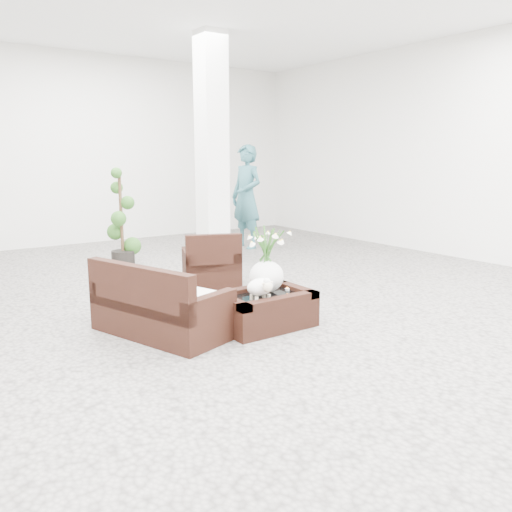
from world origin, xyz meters
TOP-DOWN VIEW (x-y plane):
  - ground at (0.00, 0.00)m, footprint 11.00×11.00m
  - column at (1.20, 2.80)m, footprint 0.40×0.40m
  - coffee_table at (-0.18, -0.49)m, footprint 0.90×0.60m
  - sheep_figurine at (-0.30, -0.59)m, footprint 0.28×0.23m
  - planter_narcissus at (-0.08, -0.39)m, footprint 0.44×0.44m
  - tealight at (0.12, -0.47)m, footprint 0.04×0.04m
  - armchair at (0.18, 1.13)m, footprint 0.87×0.86m
  - loveseat at (-1.08, -0.11)m, footprint 1.00×1.43m
  - topiary at (-0.23, 3.06)m, footprint 0.38×0.38m
  - shopper at (2.20, 3.31)m, footprint 0.54×0.73m

SIDE VIEW (x-z plane):
  - ground at x=0.00m, z-range 0.00..0.00m
  - coffee_table at x=-0.18m, z-range 0.00..0.31m
  - tealight at x=0.12m, z-range 0.31..0.34m
  - loveseat at x=-1.08m, z-range 0.00..0.69m
  - armchair at x=0.18m, z-range 0.00..0.72m
  - sheep_figurine at x=-0.30m, z-range 0.31..0.52m
  - planter_narcissus at x=-0.08m, z-range 0.31..1.11m
  - topiary at x=-0.23m, z-range 0.00..1.44m
  - shopper at x=2.20m, z-range 0.00..1.83m
  - column at x=1.20m, z-range 0.00..3.50m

